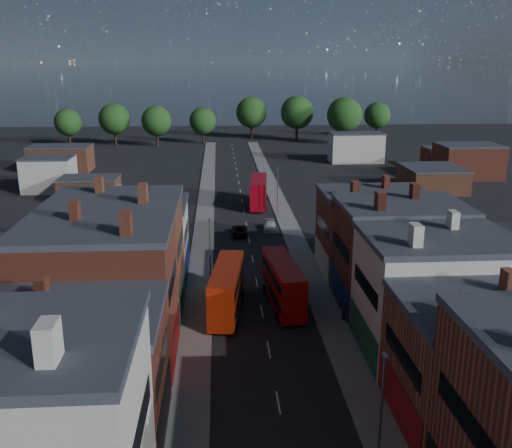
{
  "coord_description": "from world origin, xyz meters",
  "views": [
    {
      "loc": [
        -4.04,
        -28.61,
        24.14
      ],
      "look_at": [
        0.0,
        33.07,
        6.6
      ],
      "focal_mm": 40.0,
      "sensor_mm": 36.0,
      "label": 1
    }
  ],
  "objects": [
    {
      "name": "lamp_post_3",
      "position": [
        5.2,
        60.0,
        4.7
      ],
      "size": [
        0.25,
        0.7,
        8.12
      ],
      "color": "slate",
      "rests_on": "ground"
    },
    {
      "name": "pavement_west",
      "position": [
        -6.5,
        50.0,
        0.06
      ],
      "size": [
        3.0,
        200.0,
        0.12
      ],
      "primitive_type": "cube",
      "color": "gray",
      "rests_on": "ground"
    },
    {
      "name": "bus_0",
      "position": [
        -3.5,
        24.03,
        2.57
      ],
      "size": [
        3.85,
        11.23,
        4.75
      ],
      "rotation": [
        0.0,
        0.0,
        -0.12
      ],
      "color": "#B2240A",
      "rests_on": "ground"
    },
    {
      "name": "pavement_east",
      "position": [
        6.5,
        50.0,
        0.06
      ],
      "size": [
        3.0,
        200.0,
        0.12
      ],
      "primitive_type": "cube",
      "color": "gray",
      "rests_on": "ground"
    },
    {
      "name": "car_3",
      "position": [
        3.34,
        52.69,
        0.64
      ],
      "size": [
        2.18,
        4.55,
        1.28
      ],
      "primitive_type": "imported",
      "rotation": [
        0.0,
        0.0,
        -0.09
      ],
      "color": "white",
      "rests_on": "ground"
    },
    {
      "name": "bus_1",
      "position": [
        2.26,
        25.32,
        2.53
      ],
      "size": [
        3.52,
        11.05,
        4.69
      ],
      "rotation": [
        0.0,
        0.0,
        0.1
      ],
      "color": "#AE0C09",
      "rests_on": "ground"
    },
    {
      "name": "ped_3",
      "position": [
        7.7,
        21.31,
        1.01
      ],
      "size": [
        0.68,
        1.12,
        1.78
      ],
      "primitive_type": "imported",
      "rotation": [
        0.0,
        0.0,
        1.77
      ],
      "color": "#58554B",
      "rests_on": "pavement_east"
    },
    {
      "name": "car_2",
      "position": [
        -1.2,
        50.3,
        0.66
      ],
      "size": [
        2.26,
        4.81,
        1.33
      ],
      "primitive_type": "imported",
      "rotation": [
        0.0,
        0.0,
        -0.01
      ],
      "color": "black",
      "rests_on": "ground"
    },
    {
      "name": "lamp_post_1",
      "position": [
        5.2,
        0.0,
        4.7
      ],
      "size": [
        0.25,
        0.7,
        8.12
      ],
      "color": "slate",
      "rests_on": "ground"
    },
    {
      "name": "terrace_west",
      "position": [
        -14.0,
        0.0,
        6.02
      ],
      "size": [
        12.0,
        80.0,
        12.03
      ],
      "primitive_type": "cube",
      "color": "#5F2A1B",
      "rests_on": "ground"
    },
    {
      "name": "lamp_post_2",
      "position": [
        -5.2,
        30.0,
        4.7
      ],
      "size": [
        0.25,
        0.7,
        8.12
      ],
      "color": "slate",
      "rests_on": "ground"
    },
    {
      "name": "bus_2",
      "position": [
        2.73,
        67.68,
        2.65
      ],
      "size": [
        3.7,
        11.58,
        4.92
      ],
      "rotation": [
        0.0,
        0.0,
        -0.1
      ],
      "color": "#A30714",
      "rests_on": "ground"
    }
  ]
}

